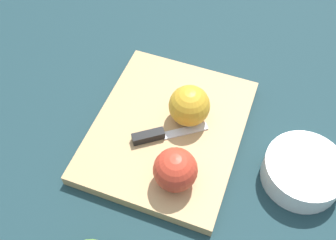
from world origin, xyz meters
TOP-DOWN VIEW (x-y plane):
  - ground_plane at (0.00, 0.00)m, footprint 4.00×4.00m
  - cutting_board at (0.00, 0.00)m, footprint 0.32×0.27m
  - apple_half_left at (-0.10, -0.04)m, footprint 0.07×0.07m
  - apple_half_right at (0.03, -0.03)m, footprint 0.07×0.07m
  - knife at (-0.03, 0.01)m, footprint 0.09×0.12m
  - bowl at (-0.01, -0.24)m, footprint 0.13×0.13m

SIDE VIEW (x-z plane):
  - ground_plane at x=0.00m, z-range 0.00..0.00m
  - cutting_board at x=0.00m, z-range 0.00..0.02m
  - bowl at x=-0.01m, z-range 0.00..0.05m
  - knife at x=-0.03m, z-range 0.02..0.04m
  - apple_half_left at x=-0.10m, z-range 0.02..0.09m
  - apple_half_right at x=0.03m, z-range 0.02..0.10m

